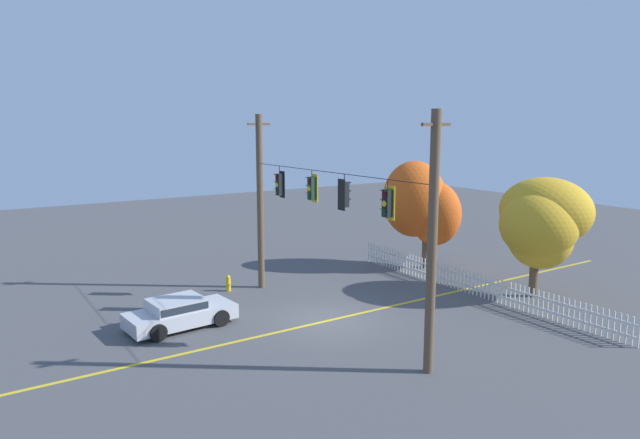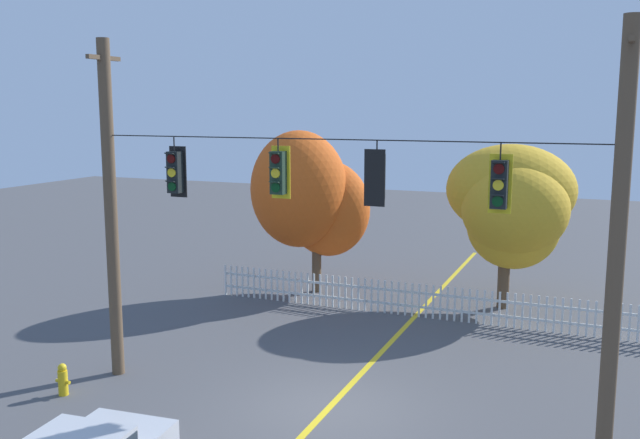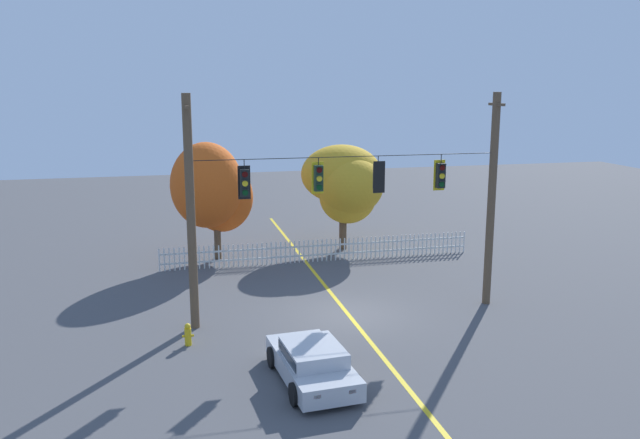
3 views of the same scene
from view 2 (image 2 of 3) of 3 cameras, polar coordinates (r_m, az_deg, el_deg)
The scene contains 11 objects.
ground at distance 15.80m, azimuth 0.60°, elevation -15.20°, with size 80.00×80.00×0.00m, color #4C4C4F.
lane_centerline_stripe at distance 15.80m, azimuth 0.60°, elevation -15.19°, with size 0.16×36.00×0.01m, color gold.
signal_support_span at distance 14.59m, azimuth 0.62°, elevation -0.37°, with size 11.45×1.10×8.08m.
traffic_signal_northbound_primary at distance 16.22m, azimuth -11.69°, elevation 3.81°, with size 0.43×0.38×1.39m.
traffic_signal_northbound_secondary at distance 14.92m, azimuth -3.40°, elevation 3.83°, with size 0.43×0.38×1.29m.
traffic_signal_southbound_primary at distance 14.10m, azimuth 4.61°, elevation 3.45°, with size 0.43×0.38×1.31m.
traffic_signal_westbound_side at distance 13.58m, azimuth 14.38°, elevation 2.80°, with size 0.43×0.38×1.35m.
white_picket_fence at distance 22.13m, azimuth 9.49°, elevation -6.65°, with size 15.03×0.06×1.07m.
autumn_maple_near_fence at distance 24.41m, azimuth -0.85°, elevation 1.89°, with size 3.96×3.68×5.73m.
autumn_maple_mid at distance 23.35m, azimuth 15.38°, elevation 1.25°, with size 4.17×4.22×5.34m.
fire_hydrant at distance 17.40m, azimuth -20.18°, elevation -12.12°, with size 0.38×0.22×0.75m.
Camera 2 is at (5.34, -13.37, 6.51)m, focal length 39.35 mm.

